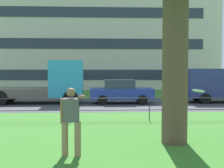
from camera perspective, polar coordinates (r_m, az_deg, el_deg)
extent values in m
cube|color=#424247|center=(18.24, -6.23, -3.96)|extent=(80.00, 7.55, 0.01)
cylinder|color=#232328|center=(12.06, -8.05, -5.01)|extent=(0.04, 0.04, 1.00)
cylinder|color=#232328|center=(12.20, 7.47, -4.92)|extent=(0.04, 0.04, 1.00)
cylinder|color=#232328|center=(12.07, -8.05, -5.24)|extent=(32.67, 0.03, 0.03)
cylinder|color=#232328|center=(12.01, -8.06, -2.88)|extent=(32.67, 0.03, 0.03)
cylinder|color=brown|center=(8.46, 12.50, 5.51)|extent=(0.74, 0.74, 5.07)
cylinder|color=#846B4C|center=(7.25, -9.39, -10.75)|extent=(0.16, 0.16, 0.86)
cylinder|color=#846B4C|center=(7.18, -6.87, -10.86)|extent=(0.16, 0.16, 0.86)
cube|color=#4C4C51|center=(7.08, -8.17, -5.18)|extent=(0.39, 0.31, 0.59)
sphere|color=brown|center=(7.03, -8.20, -1.66)|extent=(0.22, 0.22, 0.22)
cylinder|color=brown|center=(7.30, -6.12, -2.50)|extent=(0.17, 0.63, 0.15)
cylinder|color=brown|center=(7.13, -9.94, -5.33)|extent=(0.09, 0.09, 0.62)
cylinder|color=white|center=(6.88, 16.89, -1.30)|extent=(0.38, 0.38, 0.09)
cube|color=#2D99D1|center=(18.80, -9.03, 1.09)|extent=(2.16, 2.36, 2.30)
cube|color=#283342|center=(18.74, -6.31, 2.16)|extent=(0.17, 1.84, 0.87)
cube|color=#56514C|center=(19.48, -19.77, -1.54)|extent=(5.26, 2.44, 0.56)
cylinder|color=black|center=(19.89, -7.85, -2.13)|extent=(0.91, 0.32, 0.90)
cylinder|color=black|center=(17.79, -8.27, -2.70)|extent=(0.91, 0.32, 0.90)
cylinder|color=black|center=(20.59, -19.67, -2.10)|extent=(0.91, 0.32, 0.90)
cylinder|color=black|center=(18.57, -21.40, -2.63)|extent=(0.91, 0.32, 0.90)
cube|color=#233899|center=(18.41, 1.94, -1.90)|extent=(4.01, 1.72, 0.68)
cube|color=#2D3847|center=(18.36, 1.47, 0.03)|extent=(1.91, 1.53, 0.56)
cylinder|color=black|center=(19.37, 5.42, -2.69)|extent=(0.60, 0.20, 0.60)
cylinder|color=black|center=(17.78, 6.13, -3.18)|extent=(0.60, 0.20, 0.60)
cylinder|color=black|center=(19.20, -1.94, -2.73)|extent=(0.60, 0.20, 0.60)
cylinder|color=black|center=(17.59, -1.90, -3.23)|extent=(0.60, 0.20, 0.60)
cube|color=navy|center=(20.36, 21.33, 0.19)|extent=(5.06, 2.12, 1.90)
cylinder|color=black|center=(20.79, 16.48, -2.31)|extent=(0.69, 0.26, 0.68)
cylinder|color=black|center=(19.02, 18.15, -2.79)|extent=(0.69, 0.26, 0.68)
cube|color=beige|center=(36.84, -2.40, 12.41)|extent=(26.62, 11.07, 16.69)
cube|color=#283342|center=(30.75, -2.31, 1.85)|extent=(22.36, 0.06, 1.10)
cube|color=#283342|center=(30.89, -2.33, 8.06)|extent=(22.36, 0.06, 1.10)
cube|color=#283342|center=(31.38, -2.34, 14.14)|extent=(22.36, 0.06, 1.10)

